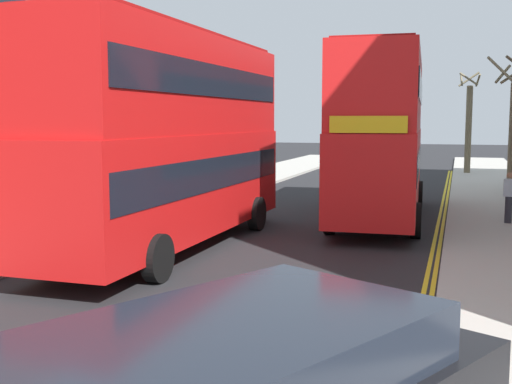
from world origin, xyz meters
name	(u,v)px	position (x,y,z in m)	size (l,w,h in m)	color
sidewalk_left	(103,220)	(-6.50, 16.00, 0.07)	(4.00, 80.00, 0.14)	#ADA89E
kerb_line_outer	(438,255)	(4.40, 14.00, 0.00)	(0.10, 56.00, 0.01)	yellow
kerb_line_inner	(432,254)	(4.24, 14.00, 0.00)	(0.10, 56.00, 0.01)	yellow
double_decker_bus_away	(172,134)	(-2.37, 12.72, 3.03)	(2.87, 10.83, 5.64)	red
double_decker_bus_oncoming	(382,131)	(2.29, 19.49, 3.03)	(3.17, 10.91, 5.64)	red
pedestrian_far	(509,197)	(6.38, 19.03, 0.99)	(0.34, 0.22, 1.62)	#2D2D38
street_tree_mid	(512,125)	(6.99, 27.43, 3.16)	(2.18, 2.00, 6.04)	#6B6047
street_tree_distant	(468,125)	(5.32, 39.03, 3.08)	(1.31, 1.43, 6.23)	#6B6047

